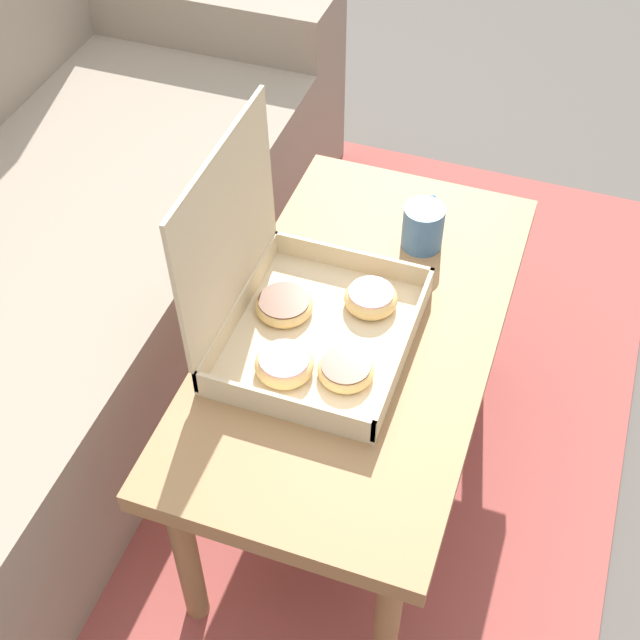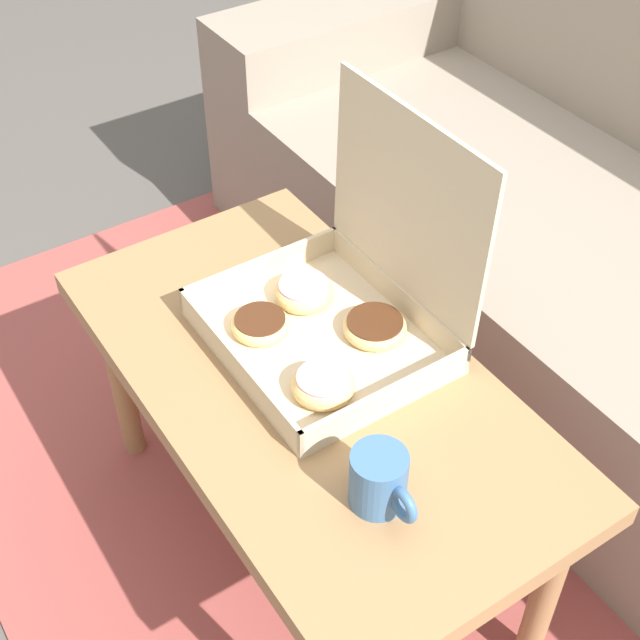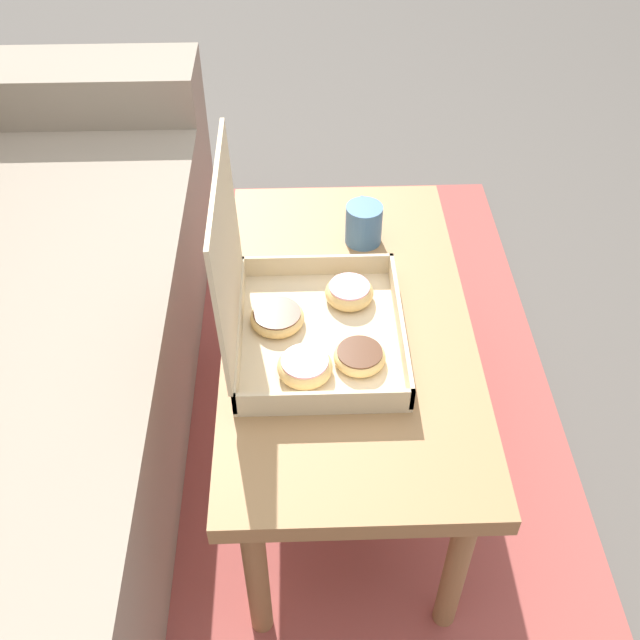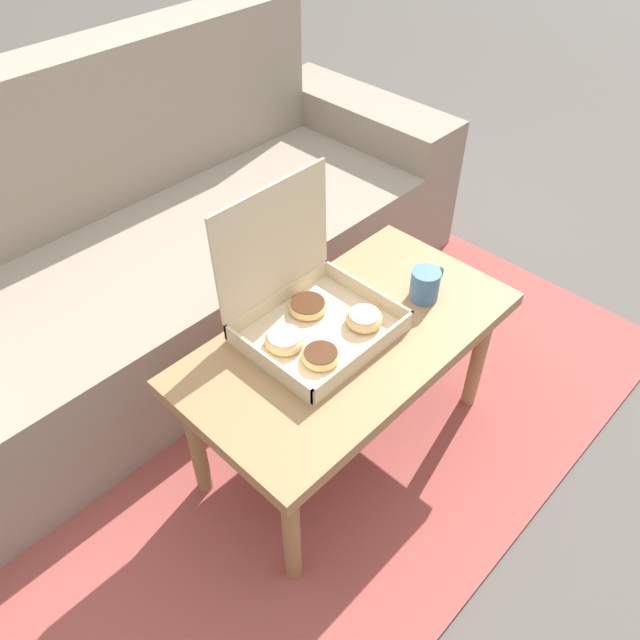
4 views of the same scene
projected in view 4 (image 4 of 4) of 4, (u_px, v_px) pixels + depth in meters
name	position (u px, v px, depth m)	size (l,w,h in m)	color
ground_plane	(339.00, 438.00, 1.95)	(12.00, 12.00, 0.00)	#514C47
area_rug	(273.00, 386.00, 2.10)	(2.29, 1.76, 0.01)	#994742
couch	(165.00, 249.00, 2.16)	(2.17, 0.84, 0.93)	gray
coffee_table	(349.00, 350.00, 1.66)	(0.92, 0.49, 0.47)	#997047
pastry_box	(309.00, 309.00, 1.59)	(0.37, 0.33, 0.37)	beige
coffee_mug	(426.00, 284.00, 1.69)	(0.12, 0.08, 0.09)	#3D6693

